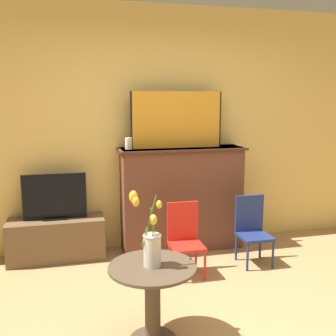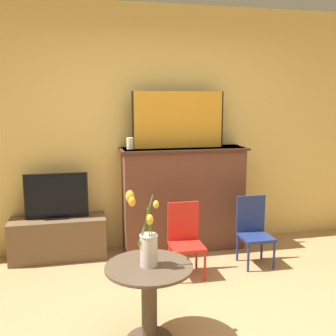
% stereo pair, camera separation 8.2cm
% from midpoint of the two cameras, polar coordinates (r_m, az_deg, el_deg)
% --- Properties ---
extents(wall_back, '(8.00, 0.06, 2.70)m').
position_cam_midpoint_polar(wall_back, '(4.47, -2.71, 5.69)').
color(wall_back, '#E0BC66').
rests_on(wall_back, ground).
extents(fireplace_mantel, '(1.40, 0.42, 1.15)m').
position_cam_midpoint_polar(fireplace_mantel, '(4.44, 1.44, -4.27)').
color(fireplace_mantel, brown).
rests_on(fireplace_mantel, ground).
extents(painting, '(1.02, 0.03, 0.61)m').
position_cam_midpoint_polar(painting, '(4.30, 0.74, 7.01)').
color(painting, black).
rests_on(painting, fireplace_mantel).
extents(mantel_candle, '(0.07, 0.07, 0.12)m').
position_cam_midpoint_polar(mantel_candle, '(4.21, -6.31, 3.56)').
color(mantel_candle, silver).
rests_on(mantel_candle, fireplace_mantel).
extents(tv_stand, '(0.99, 0.36, 0.44)m').
position_cam_midpoint_polar(tv_stand, '(4.39, -16.36, -9.88)').
color(tv_stand, brown).
rests_on(tv_stand, ground).
extents(tv_monitor, '(0.65, 0.12, 0.48)m').
position_cam_midpoint_polar(tv_monitor, '(4.27, -16.66, -4.10)').
color(tv_monitor, black).
rests_on(tv_monitor, tv_stand).
extents(chair_red, '(0.31, 0.31, 0.70)m').
position_cam_midpoint_polar(chair_red, '(3.85, 1.85, -9.87)').
color(chair_red, red).
rests_on(chair_red, ground).
extents(chair_blue, '(0.31, 0.31, 0.70)m').
position_cam_midpoint_polar(chair_blue, '(4.19, 11.56, -8.44)').
color(chair_blue, navy).
rests_on(chair_blue, ground).
extents(side_table, '(0.60, 0.60, 0.57)m').
position_cam_midpoint_polar(side_table, '(2.84, -3.12, -17.68)').
color(side_table, '#4C3D2D').
rests_on(side_table, ground).
extents(vase_tulips, '(0.24, 0.18, 0.53)m').
position_cam_midpoint_polar(vase_tulips, '(2.68, -3.43, -10.64)').
color(vase_tulips, beige).
rests_on(vase_tulips, side_table).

